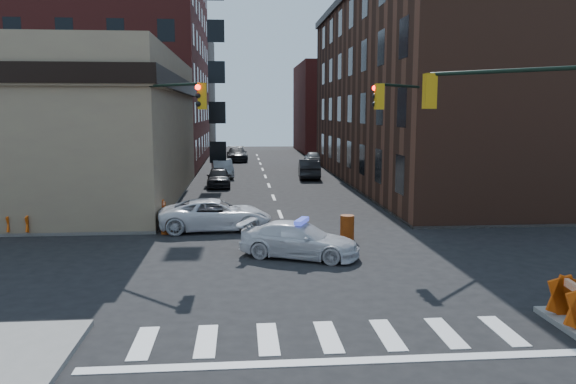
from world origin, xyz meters
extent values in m
plane|color=black|center=(0.00, 0.00, 0.00)|extent=(140.00, 140.00, 0.00)
cube|color=gray|center=(-23.00, 32.75, 0.07)|extent=(34.00, 54.50, 0.15)
cube|color=gray|center=(23.00, 32.75, 0.07)|extent=(34.00, 54.50, 0.15)
cube|color=#887859|center=(-17.00, 16.50, 4.50)|extent=(22.00, 22.00, 9.00)
cube|color=maroon|center=(-18.50, 40.00, 12.00)|extent=(25.00, 25.00, 24.00)
cube|color=#4D2C1F|center=(13.00, 22.50, 7.00)|extent=(14.00, 34.00, 14.00)
cube|color=brown|center=(-16.00, 62.00, 8.00)|extent=(20.00, 18.00, 16.00)
cube|color=maroon|center=(14.00, 58.00, 6.00)|extent=(16.00, 16.00, 12.00)
cylinder|color=black|center=(5.21, -4.71, 6.65)|extent=(3.27, 3.27, 0.12)
cube|color=#BF8C0C|center=(3.62, -3.12, 6.15)|extent=(0.35, 0.35, 1.05)
sphere|color=#FF0C05|center=(3.77, -2.96, 6.50)|extent=(0.22, 0.22, 0.22)
sphere|color=black|center=(3.77, -2.96, 6.17)|extent=(0.22, 0.22, 0.22)
sphere|color=black|center=(3.77, -2.96, 5.84)|extent=(0.22, 0.22, 0.22)
cylinder|color=black|center=(-6.80, 6.30, 4.15)|extent=(0.20, 0.20, 8.00)
cylinder|color=black|center=(-6.80, 6.30, 0.40)|extent=(0.44, 0.44, 0.50)
cylinder|color=black|center=(-5.21, 4.71, 6.65)|extent=(3.27, 3.27, 0.12)
cube|color=#BF8C0C|center=(-3.62, 3.12, 6.15)|extent=(0.35, 0.35, 1.05)
sphere|color=#FF0C05|center=(-3.77, 2.96, 6.50)|extent=(0.22, 0.22, 0.22)
sphere|color=black|center=(-3.77, 2.96, 6.17)|extent=(0.22, 0.22, 0.22)
sphere|color=black|center=(-3.77, 2.96, 5.84)|extent=(0.22, 0.22, 0.22)
cylinder|color=black|center=(6.80, 6.30, 4.15)|extent=(0.20, 0.20, 8.00)
cylinder|color=black|center=(6.80, 6.30, 0.40)|extent=(0.44, 0.44, 0.50)
cylinder|color=black|center=(5.21, 4.71, 6.65)|extent=(3.27, 3.27, 0.12)
cube|color=#BF8C0C|center=(3.62, 3.12, 6.15)|extent=(0.35, 0.35, 1.05)
sphere|color=#FF0C05|center=(3.46, 3.27, 6.50)|extent=(0.22, 0.22, 0.22)
sphere|color=black|center=(3.46, 3.27, 6.17)|extent=(0.22, 0.22, 0.22)
sphere|color=black|center=(3.46, 3.27, 5.84)|extent=(0.22, 0.22, 0.22)
cylinder|color=black|center=(7.50, 26.00, 1.45)|extent=(0.24, 0.24, 2.60)
sphere|color=brown|center=(7.50, 26.00, 3.50)|extent=(3.00, 3.00, 3.00)
cylinder|color=black|center=(7.50, 34.00, 1.45)|extent=(0.24, 0.24, 2.60)
sphere|color=brown|center=(7.50, 34.00, 3.50)|extent=(3.00, 3.00, 3.00)
imported|color=silver|center=(0.10, 0.96, 0.67)|extent=(4.99, 3.50, 1.34)
imported|color=silver|center=(-3.32, 6.25, 0.73)|extent=(5.41, 2.78, 1.46)
imported|color=black|center=(-3.74, 21.63, 0.72)|extent=(1.83, 4.30, 1.45)
imported|color=gray|center=(-3.66, 27.74, 0.76)|extent=(2.11, 4.79, 1.53)
imported|color=black|center=(-2.50, 43.34, 0.79)|extent=(2.48, 5.57, 1.59)
imported|color=black|center=(3.59, 26.43, 0.81)|extent=(2.04, 5.00, 1.61)
imported|color=gray|center=(5.50, 38.61, 0.72)|extent=(1.83, 4.26, 1.43)
imported|color=black|center=(-10.50, 9.54, 1.06)|extent=(0.77, 0.64, 1.82)
imported|color=#2A231C|center=(-8.66, 7.70, 0.98)|extent=(1.02, 0.97, 1.65)
imported|color=#1C232A|center=(-10.66, 7.88, 0.97)|extent=(0.99, 0.93, 1.64)
cylinder|color=#C33B09|center=(2.48, 3.72, 0.54)|extent=(0.78, 0.78, 1.08)
cylinder|color=#E95D0A|center=(-5.50, 5.60, 0.49)|extent=(0.64, 0.64, 0.98)
camera|label=1|loc=(-2.12, -19.91, 5.54)|focal=35.00mm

